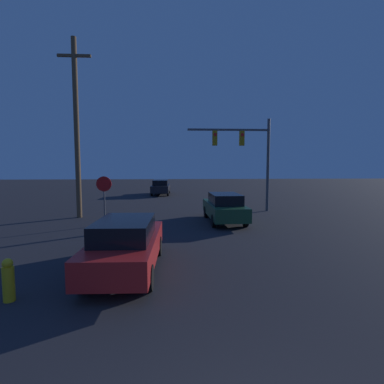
{
  "coord_description": "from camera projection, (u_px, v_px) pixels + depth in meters",
  "views": [
    {
      "loc": [
        -0.81,
        -1.98,
        2.89
      ],
      "look_at": [
        0.0,
        11.29,
        1.69
      ],
      "focal_mm": 28.0,
      "sensor_mm": 36.0,
      "label": 1
    }
  ],
  "objects": [
    {
      "name": "car_near",
      "position": [
        126.0,
        244.0,
        8.11
      ],
      "size": [
        1.78,
        4.53,
        1.46
      ],
      "rotation": [
        0.0,
        0.0,
        -0.03
      ],
      "color": "#B21E1E",
      "rests_on": "ground_plane"
    },
    {
      "name": "traffic_signal_mast",
      "position": [
        247.0,
        149.0,
        18.52
      ],
      "size": [
        5.12,
        0.3,
        5.74
      ],
      "color": "#4C4C51",
      "rests_on": "ground_plane"
    },
    {
      "name": "fire_hydrant",
      "position": [
        8.0,
        280.0,
        6.33
      ],
      "size": [
        0.24,
        0.24,
        0.93
      ],
      "color": "gold",
      "rests_on": "ground_plane"
    },
    {
      "name": "car_mid",
      "position": [
        224.0,
        207.0,
        15.2
      ],
      "size": [
        1.78,
        4.52,
        1.46
      ],
      "rotation": [
        0.0,
        0.0,
        0.03
      ],
      "color": "#1E4728",
      "rests_on": "ground_plane"
    },
    {
      "name": "stop_sign",
      "position": [
        104.0,
        191.0,
        14.23
      ],
      "size": [
        0.72,
        0.07,
        2.36
      ],
      "color": "#4C4C51",
      "rests_on": "ground_plane"
    },
    {
      "name": "utility_pole",
      "position": [
        77.0,
        126.0,
        16.13
      ],
      "size": [
        1.75,
        0.28,
        9.62
      ],
      "color": "brown",
      "rests_on": "ground_plane"
    },
    {
      "name": "car_far",
      "position": [
        161.0,
        187.0,
        29.22
      ],
      "size": [
        1.79,
        4.53,
        1.46
      ],
      "rotation": [
        0.0,
        0.0,
        -0.03
      ],
      "color": "black",
      "rests_on": "ground_plane"
    }
  ]
}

